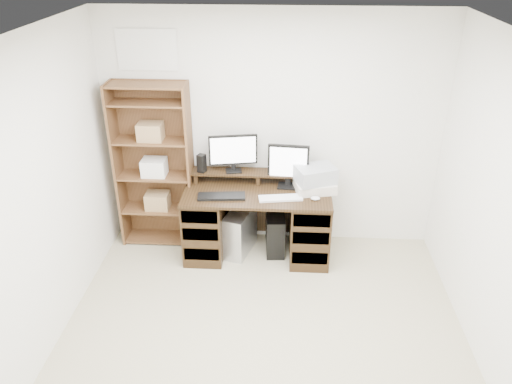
# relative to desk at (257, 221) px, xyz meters

# --- Properties ---
(room) EXTENTS (3.54, 4.04, 2.54)m
(room) POSITION_rel_desk_xyz_m (0.12, -1.64, 0.86)
(room) COLOR #B7AD8B
(room) RESTS_ON ground
(desk) EXTENTS (1.50, 0.70, 0.75)m
(desk) POSITION_rel_desk_xyz_m (0.00, 0.00, 0.00)
(desk) COLOR black
(desk) RESTS_ON ground
(riser_shelf) EXTENTS (1.40, 0.22, 0.12)m
(riser_shelf) POSITION_rel_desk_xyz_m (-0.00, 0.21, 0.45)
(riser_shelf) COLOR black
(riser_shelf) RESTS_ON desk
(monitor_wide) EXTENTS (0.50, 0.16, 0.40)m
(monitor_wide) POSITION_rel_desk_xyz_m (-0.26, 0.22, 0.70)
(monitor_wide) COLOR black
(monitor_wide) RESTS_ON riser_shelf
(monitor_small) EXTENTS (0.42, 0.17, 0.46)m
(monitor_small) POSITION_rel_desk_xyz_m (0.31, 0.13, 0.61)
(monitor_small) COLOR black
(monitor_small) RESTS_ON desk
(speaker) EXTENTS (0.10, 0.10, 0.19)m
(speaker) POSITION_rel_desk_xyz_m (-0.59, 0.17, 0.58)
(speaker) COLOR black
(speaker) RESTS_ON riser_shelf
(keyboard_black) EXTENTS (0.48, 0.20, 0.03)m
(keyboard_black) POSITION_rel_desk_xyz_m (-0.35, -0.16, 0.37)
(keyboard_black) COLOR black
(keyboard_black) RESTS_ON desk
(keyboard_white) EXTENTS (0.45, 0.20, 0.02)m
(keyboard_white) POSITION_rel_desk_xyz_m (0.24, -0.16, 0.37)
(keyboard_white) COLOR silver
(keyboard_white) RESTS_ON desk
(mouse) EXTENTS (0.10, 0.08, 0.04)m
(mouse) POSITION_rel_desk_xyz_m (0.58, -0.15, 0.38)
(mouse) COLOR white
(mouse) RESTS_ON desk
(printer) EXTENTS (0.45, 0.37, 0.10)m
(printer) POSITION_rel_desk_xyz_m (0.58, 0.05, 0.41)
(printer) COLOR beige
(printer) RESTS_ON desk
(basket) EXTENTS (0.45, 0.39, 0.16)m
(basket) POSITION_rel_desk_xyz_m (0.58, 0.05, 0.54)
(basket) COLOR #9CA1A6
(basket) RESTS_ON printer
(tower_silver) EXTENTS (0.34, 0.53, 0.49)m
(tower_silver) POSITION_rel_desk_xyz_m (-0.19, 0.02, -0.15)
(tower_silver) COLOR #B5B7BC
(tower_silver) RESTS_ON ground
(tower_black) EXTENTS (0.22, 0.46, 0.45)m
(tower_black) POSITION_rel_desk_xyz_m (0.19, 0.08, -0.17)
(tower_black) COLOR black
(tower_black) RESTS_ON ground
(bookshelf) EXTENTS (0.80, 0.30, 1.80)m
(bookshelf) POSITION_rel_desk_xyz_m (-1.10, 0.21, 0.53)
(bookshelf) COLOR brown
(bookshelf) RESTS_ON ground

